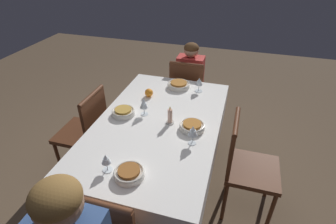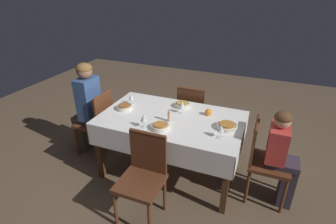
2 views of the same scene
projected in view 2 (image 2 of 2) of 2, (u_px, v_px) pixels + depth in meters
name	position (u px, v px, depth m)	size (l,w,h in m)	color
ground_plane	(171.00, 170.00, 3.27)	(8.00, 8.00, 0.00)	brown
dining_table	(171.00, 124.00, 2.97)	(1.59, 0.96, 0.75)	white
chair_west	(98.00, 120.00, 3.40)	(0.41, 0.40, 0.89)	#562D19
chair_east	(264.00, 157.00, 2.68)	(0.41, 0.40, 0.89)	#562D19
chair_north	(192.00, 111.00, 3.62)	(0.40, 0.41, 0.89)	#562D19
chair_south	(143.00, 174.00, 2.46)	(0.40, 0.41, 0.89)	#562D19
person_adult_denim	(86.00, 104.00, 3.35)	(0.34, 0.30, 1.25)	#4C4233
person_child_red	(282.00, 155.00, 2.60)	(0.33, 0.30, 1.04)	#383342
bowl_west	(124.00, 107.00, 3.11)	(0.19, 0.19, 0.06)	silver
wine_glass_west	(131.00, 98.00, 3.20)	(0.06, 0.06, 0.13)	white
bowl_east	(227.00, 126.00, 2.70)	(0.22, 0.22, 0.06)	silver
wine_glass_east	(221.00, 129.00, 2.51)	(0.07, 0.07, 0.14)	white
bowl_north	(182.00, 105.00, 3.17)	(0.19, 0.19, 0.06)	silver
wine_glass_north	(182.00, 105.00, 2.98)	(0.07, 0.07, 0.15)	white
bowl_south	(160.00, 126.00, 2.69)	(0.19, 0.19, 0.06)	silver
wine_glass_south	(144.00, 118.00, 2.68)	(0.07, 0.07, 0.15)	white
candle_centerpiece	(169.00, 117.00, 2.82)	(0.07, 0.07, 0.15)	beige
orange_fruit	(208.00, 112.00, 2.96)	(0.08, 0.08, 0.08)	orange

